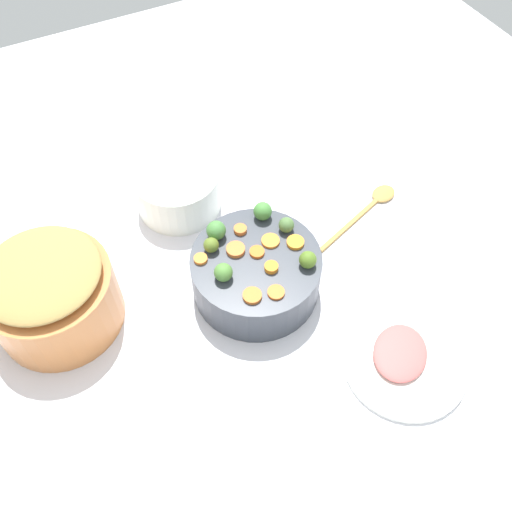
{
  "coord_description": "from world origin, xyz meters",
  "views": [
    {
      "loc": [
        0.57,
        -0.29,
        1.04
      ],
      "look_at": [
        -0.02,
        0.01,
        0.14
      ],
      "focal_mm": 38.64,
      "sensor_mm": 36.0,
      "label": 1
    }
  ],
  "objects": [
    {
      "name": "brussels_sprout_4",
      "position": [
        0.04,
        0.1,
        0.14
      ],
      "size": [
        0.04,
        0.04,
        0.04
      ],
      "primitive_type": "sphere",
      "color": "#517424",
      "rests_on": "serving_bowl_carrots"
    },
    {
      "name": "casserole_dish",
      "position": [
        -0.32,
        -0.04,
        0.07
      ],
      "size": [
        0.2,
        0.2,
        0.11
      ],
      "primitive_type": "cylinder",
      "color": "white",
      "rests_on": "tabletop"
    },
    {
      "name": "carrot_slice_5",
      "position": [
        -0.06,
        -0.01,
        0.13
      ],
      "size": [
        0.05,
        0.05,
        0.01
      ],
      "primitive_type": "cylinder",
      "rotation": [
        0.0,
        0.0,
        1.98
      ],
      "color": "orange",
      "rests_on": "serving_bowl_carrots"
    },
    {
      "name": "brussels_sprout_1",
      "position": [
        -0.06,
        0.11,
        0.14
      ],
      "size": [
        0.03,
        0.03,
        0.03
      ],
      "primitive_type": "sphere",
      "color": "#4D723B",
      "rests_on": "serving_bowl_carrots"
    },
    {
      "name": "carrot_slice_3",
      "position": [
        0.02,
        0.03,
        0.13
      ],
      "size": [
        0.04,
        0.04,
        0.01
      ],
      "primitive_type": "cylinder",
      "rotation": [
        0.0,
        0.0,
        5.37
      ],
      "color": "orange",
      "rests_on": "serving_bowl_carrots"
    },
    {
      "name": "brussels_sprout_0",
      "position": [
        -0.11,
        0.08,
        0.15
      ],
      "size": [
        0.04,
        0.04,
        0.04
      ],
      "primitive_type": "sphere",
      "color": "#47863B",
      "rests_on": "serving_bowl_carrots"
    },
    {
      "name": "brussels_sprout_3",
      "position": [
        -0.11,
        -0.03,
        0.15
      ],
      "size": [
        0.04,
        0.04,
        0.04
      ],
      "primitive_type": "sphere",
      "color": "#47813D",
      "rests_on": "serving_bowl_carrots"
    },
    {
      "name": "carrot_slice_0",
      "position": [
        -0.07,
        -0.09,
        0.13
      ],
      "size": [
        0.04,
        0.04,
        0.01
      ],
      "primitive_type": "cylinder",
      "rotation": [
        0.0,
        0.0,
        1.16
      ],
      "color": "orange",
      "rests_on": "serving_bowl_carrots"
    },
    {
      "name": "carrot_slice_2",
      "position": [
        0.06,
        -0.03,
        0.13
      ],
      "size": [
        0.05,
        0.05,
        0.01
      ],
      "primitive_type": "cylinder",
      "rotation": [
        0.0,
        0.0,
        3.67
      ],
      "color": "orange",
      "rests_on": "serving_bowl_carrots"
    },
    {
      "name": "metal_pot",
      "position": [
        -0.14,
        -0.38,
        0.09
      ],
      "size": [
        0.26,
        0.26,
        0.14
      ],
      "primitive_type": "cylinder",
      "color": "#CF7C42",
      "rests_on": "tabletop"
    },
    {
      "name": "ham_plate",
      "position": [
        0.28,
        0.2,
        0.03
      ],
      "size": [
        0.25,
        0.25,
        0.01
      ],
      "primitive_type": "cylinder",
      "color": "white",
      "rests_on": "tabletop"
    },
    {
      "name": "serving_bowl_carrots",
      "position": [
        -0.02,
        0.01,
        0.07
      ],
      "size": [
        0.28,
        0.28,
        0.11
      ],
      "primitive_type": "cylinder",
      "color": "#373C45",
      "rests_on": "tabletop"
    },
    {
      "name": "carrot_slice_6",
      "position": [
        -0.03,
        0.02,
        0.13
      ],
      "size": [
        0.04,
        0.04,
        0.01
      ],
      "primitive_type": "cylinder",
      "rotation": [
        0.0,
        0.0,
        3.69
      ],
      "color": "orange",
      "rests_on": "serving_bowl_carrots"
    },
    {
      "name": "brussels_sprout_2",
      "position": [
        -0.08,
        -0.06,
        0.14
      ],
      "size": [
        0.03,
        0.03,
        0.03
      ],
      "primitive_type": "sphere",
      "color": "#5A7326",
      "rests_on": "serving_bowl_carrots"
    },
    {
      "name": "carrot_slice_8",
      "position": [
        -0.05,
        0.06,
        0.13
      ],
      "size": [
        0.05,
        0.05,
        0.01
      ],
      "primitive_type": "cylinder",
      "rotation": [
        0.0,
        0.0,
        0.95
      ],
      "color": "orange",
      "rests_on": "serving_bowl_carrots"
    },
    {
      "name": "tabletop",
      "position": [
        0.0,
        0.0,
        0.01
      ],
      "size": [
        2.4,
        2.4,
        0.02
      ],
      "primitive_type": "cube",
      "color": "silver",
      "rests_on": "ground"
    },
    {
      "name": "stuffing_mound",
      "position": [
        -0.14,
        -0.38,
        0.18
      ],
      "size": [
        0.23,
        0.23,
        0.04
      ],
      "primitive_type": "ellipsoid",
      "color": "#AE8B4A",
      "rests_on": "metal_pot"
    },
    {
      "name": "carrot_slice_4",
      "position": [
        0.07,
        0.01,
        0.13
      ],
      "size": [
        0.03,
        0.03,
        0.01
      ],
      "primitive_type": "cylinder",
      "rotation": [
        0.0,
        0.0,
        4.7
      ],
      "color": "orange",
      "rests_on": "serving_bowl_carrots"
    },
    {
      "name": "brussels_sprout_5",
      "position": [
        -0.01,
        -0.06,
        0.15
      ],
      "size": [
        0.04,
        0.04,
        0.04
      ],
      "primitive_type": "sphere",
      "color": "#508739",
      "rests_on": "serving_bowl_carrots"
    },
    {
      "name": "wooden_spoon",
      "position": [
        -0.11,
        0.38,
        0.03
      ],
      "size": [
        0.12,
        0.27,
        0.01
      ],
      "color": "#B78B45",
      "rests_on": "tabletop"
    },
    {
      "name": "carrot_slice_7",
      "position": [
        -0.02,
        0.11,
        0.13
      ],
      "size": [
        0.04,
        0.04,
        0.01
      ],
      "primitive_type": "cylinder",
      "rotation": [
        0.0,
        0.0,
        4.7
      ],
      "color": "orange",
      "rests_on": "serving_bowl_carrots"
    },
    {
      "name": "ham_slice_main",
      "position": [
        0.26,
        0.19,
        0.04
      ],
      "size": [
        0.17,
        0.17,
        0.02
      ],
      "primitive_type": "ellipsoid",
      "rotation": [
        0.0,
        0.0,
        2.29
      ],
      "color": "#CC5F5C",
      "rests_on": "ham_plate"
    },
    {
      "name": "carrot_slice_1",
      "position": [
        -0.1,
        0.02,
        0.13
      ],
      "size": [
        0.04,
        0.04,
        0.01
      ],
      "primitive_type": "cylinder",
      "rotation": [
        0.0,
        0.0,
        3.7
      ],
      "color": "orange",
      "rests_on": "serving_bowl_carrots"
    }
  ]
}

